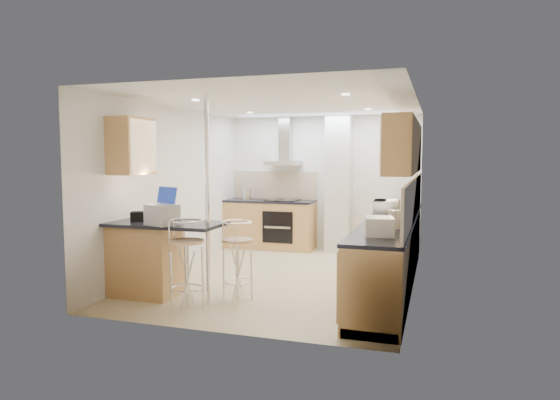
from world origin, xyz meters
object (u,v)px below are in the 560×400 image
(bread_bin, at_px, (379,226))
(microwave, at_px, (387,211))
(laptop, at_px, (162,215))
(bar_stool_near, at_px, (187,264))
(bar_stool_end, at_px, (237,260))

(bread_bin, bearing_deg, microwave, 81.39)
(laptop, relative_size, bar_stool_near, 0.34)
(microwave, relative_size, bar_stool_end, 0.49)
(microwave, height_order, bar_stool_end, microwave)
(microwave, bearing_deg, bread_bin, 178.58)
(laptop, relative_size, bread_bin, 0.97)
(bar_stool_near, bearing_deg, bar_stool_end, 66.21)
(bar_stool_near, xyz_separation_m, bread_bin, (2.15, 0.24, 0.50))
(microwave, distance_m, bread_bin, 1.22)
(laptop, xyz_separation_m, bread_bin, (2.52, 0.13, -0.05))
(microwave, relative_size, laptop, 1.35)
(microwave, xyz_separation_m, laptop, (-2.48, -1.34, 0.01))
(microwave, relative_size, bar_stool_near, 0.46)
(laptop, bearing_deg, bar_stool_near, 5.78)
(microwave, distance_m, bar_stool_end, 2.01)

